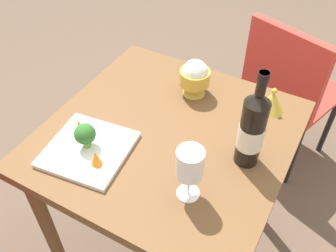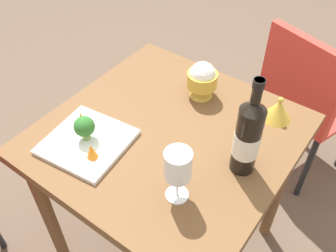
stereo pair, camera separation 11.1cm
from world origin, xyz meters
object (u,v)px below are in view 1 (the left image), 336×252
Objects in this scene: wine_glass at (190,165)px; carrot_garnish_right at (79,126)px; rice_bowl_lid at (272,101)px; wine_bottle at (252,129)px; broccoli_floret at (85,134)px; rice_bowl at (195,77)px; serving_plate at (88,149)px; carrot_garnish_left at (96,158)px; chair_by_wall at (287,85)px.

wine_glass reaches higher than carrot_garnish_right.
wine_bottle is at bearing 91.55° from rice_bowl_lid.
broccoli_floret is at bearing 23.88° from wine_bottle.
wine_glass reaches higher than broccoli_floret.
serving_plate is (0.16, 0.43, -0.07)m from rice_bowl.
rice_bowl_lid is 1.86× the size of carrot_garnish_right.
rice_bowl reaches higher than carrot_garnish_left.
wine_bottle reaches higher than carrot_garnish_right.
rice_bowl is 0.28m from rice_bowl_lid.
chair_by_wall is at bearing -113.76° from serving_plate.
wine_glass is at bearing 79.00° from rice_bowl_lid.
chair_by_wall reaches higher than rice_bowl_lid.
wine_glass reaches higher than serving_plate.
broccoli_floret reaches higher than carrot_garnish_right.
chair_by_wall is 16.30× the size of carrot_garnish_left.
rice_bowl_lid is at bearing -68.61° from chair_by_wall.
wine_glass is 0.30m from carrot_garnish_left.
rice_bowl_lid is at bearing -88.45° from wine_bottle.
wine_glass is (0.10, 0.20, -0.00)m from wine_bottle.
wine_glass is at bearing -178.84° from serving_plate.
carrot_garnish_left reaches higher than serving_plate.
serving_plate is 5.16× the size of carrot_garnish_right.
wine_bottle is at bearing -156.12° from broccoli_floret.
carrot_garnish_left is (0.38, 0.52, 0.00)m from rice_bowl_lid.
serving_plate is at bearing 138.78° from broccoli_floret.
rice_bowl is (0.19, -0.42, -0.05)m from wine_glass.
carrot_garnish_left is (0.38, 0.25, -0.09)m from wine_bottle.
wine_bottle is 3.88× the size of broccoli_floret.
rice_bowl_lid is at bearing -132.93° from serving_plate.
broccoli_floret is (0.36, 0.00, -0.06)m from wine_glass.
chair_by_wall is 2.55× the size of wine_bottle.
wine_glass is 1.26× the size of rice_bowl.
rice_bowl_lid is (-0.09, -0.47, -0.09)m from wine_glass.
rice_bowl is at bearing -121.06° from carrot_garnish_right.
chair_by_wall is 1.08m from broccoli_floret.
chair_by_wall is 3.06× the size of serving_plate.
wine_glass is 3.43× the size of carrot_garnish_left.
wine_glass is at bearing 114.11° from rice_bowl.
broccoli_floret is at bearing -32.74° from carrot_garnish_left.
chair_by_wall is at bearing -87.65° from wine_bottle.
serving_plate is 0.08m from carrot_garnish_left.
carrot_garnish_right is (0.13, -0.08, 0.00)m from carrot_garnish_left.
carrot_garnish_right is at bearing -34.70° from serving_plate.
chair_by_wall reaches higher than carrot_garnish_right.
broccoli_floret is (0.43, 0.94, 0.29)m from chair_by_wall.
serving_plate is (0.42, 0.95, 0.23)m from chair_by_wall.
wine_glass is at bearing 174.79° from carrot_garnish_right.
wine_bottle is 0.55m from carrot_garnish_right.
carrot_garnish_right is (0.42, -0.04, -0.09)m from wine_glass.
serving_plate is 3.24× the size of broccoli_floret.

